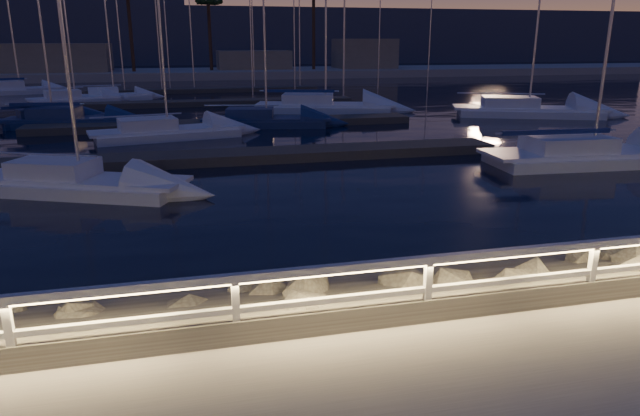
# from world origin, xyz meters

# --- Properties ---
(ground) EXTENTS (400.00, 400.00, 0.00)m
(ground) POSITION_xyz_m (0.00, 0.00, 0.00)
(ground) COLOR #A8A197
(ground) RESTS_ON ground
(harbor_water) EXTENTS (400.00, 440.00, 0.60)m
(harbor_water) POSITION_xyz_m (0.00, 31.22, -0.97)
(harbor_water) COLOR black
(harbor_water) RESTS_ON ground
(guard_rail) EXTENTS (44.11, 0.12, 1.06)m
(guard_rail) POSITION_xyz_m (-0.07, -0.00, 0.77)
(guard_rail) COLOR silver
(guard_rail) RESTS_ON ground
(floating_docks) EXTENTS (22.00, 36.00, 0.40)m
(floating_docks) POSITION_xyz_m (0.00, 32.50, -0.40)
(floating_docks) COLOR #504A42
(floating_docks) RESTS_ON ground
(far_shore) EXTENTS (160.00, 14.00, 5.20)m
(far_shore) POSITION_xyz_m (-0.12, 74.05, 0.29)
(far_shore) COLOR #A8A197
(far_shore) RESTS_ON ground
(palm_center) EXTENTS (3.00, 3.00, 9.70)m
(palm_center) POSITION_xyz_m (2.00, 73.00, 8.78)
(palm_center) COLOR #432E1F
(palm_center) RESTS_ON ground
(distant_hills) EXTENTS (230.00, 37.50, 18.00)m
(distant_hills) POSITION_xyz_m (-22.13, 133.69, 4.74)
(distant_hills) COLOR #32384D
(distant_hills) RESTS_ON ground
(sailboat_b) EXTENTS (7.25, 4.69, 12.08)m
(sailboat_b) POSITION_xyz_m (-6.10, 12.08, -0.19)
(sailboat_b) COLOR white
(sailboat_b) RESTS_ON ground
(sailboat_c) EXTENTS (7.94, 3.77, 13.01)m
(sailboat_c) POSITION_xyz_m (-3.46, 22.58, -0.19)
(sailboat_c) COLOR white
(sailboat_c) RESTS_ON ground
(sailboat_d) EXTENTS (9.18, 3.34, 15.23)m
(sailboat_d) POSITION_xyz_m (13.40, 12.02, -0.16)
(sailboat_d) COLOR white
(sailboat_d) RESTS_ON ground
(sailboat_e) EXTENTS (6.14, 3.96, 10.27)m
(sailboat_e) POSITION_xyz_m (-10.09, 29.22, -0.21)
(sailboat_e) COLOR navy
(sailboat_e) RESTS_ON ground
(sailboat_g) EXTENTS (7.70, 3.70, 12.60)m
(sailboat_g) POSITION_xyz_m (2.13, 25.78, -0.19)
(sailboat_g) COLOR navy
(sailboat_g) RESTS_ON ground
(sailboat_h) EXTENTS (10.05, 6.20, 16.51)m
(sailboat_h) POSITION_xyz_m (19.75, 26.34, -0.14)
(sailboat_h) COLOR white
(sailboat_h) RESTS_ON ground
(sailboat_i) EXTENTS (6.69, 3.00, 11.08)m
(sailboat_i) POSITION_xyz_m (-8.06, 43.91, -0.19)
(sailboat_i) COLOR white
(sailboat_i) RESTS_ON ground
(sailboat_j) EXTENTS (7.77, 3.28, 12.85)m
(sailboat_j) POSITION_xyz_m (-8.88, 28.17, -0.17)
(sailboat_j) COLOR navy
(sailboat_j) RESTS_ON ground
(sailboat_l) EXTENTS (10.02, 5.49, 16.34)m
(sailboat_l) POSITION_xyz_m (7.17, 31.77, -0.14)
(sailboat_l) COLOR white
(sailboat_l) RESTS_ON ground
(sailboat_m) EXTENTS (7.60, 4.25, 12.56)m
(sailboat_m) POSITION_xyz_m (-17.30, 52.29, -0.15)
(sailboat_m) COLOR white
(sailboat_m) RESTS_ON ground
(sailboat_n) EXTENTS (7.33, 4.22, 12.07)m
(sailboat_n) POSITION_xyz_m (-10.82, 41.87, -0.19)
(sailboat_n) COLOR white
(sailboat_n) RESTS_ON ground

